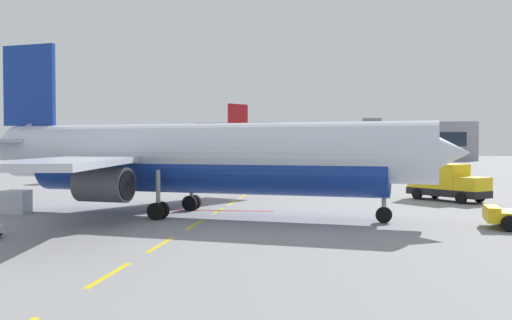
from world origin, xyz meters
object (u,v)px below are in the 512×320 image
(uld_cargo_container, at_px, (16,202))
(airliner_far_center, at_px, (175,152))
(airliner_foreground, at_px, (195,157))
(fuel_service_truck, at_px, (445,181))

(uld_cargo_container, bearing_deg, airliner_far_center, 91.74)
(airliner_foreground, xyz_separation_m, airliner_far_center, (-13.93, 43.46, -0.21))
(airliner_far_center, distance_m, fuel_service_truck, 45.15)
(fuel_service_truck, distance_m, uld_cargo_container, 34.05)
(airliner_foreground, height_order, airliner_far_center, airliner_foreground)
(airliner_far_center, height_order, fuel_service_truck, airliner_far_center)
(airliner_foreground, xyz_separation_m, fuel_service_truck, (18.83, 12.47, -2.30))
(airliner_far_center, xyz_separation_m, fuel_service_truck, (32.77, -30.99, -2.09))
(fuel_service_truck, xyz_separation_m, uld_cargo_container, (-31.43, -13.07, -0.85))
(fuel_service_truck, bearing_deg, uld_cargo_container, -157.42)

